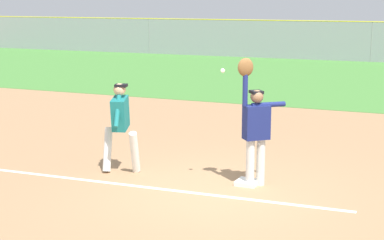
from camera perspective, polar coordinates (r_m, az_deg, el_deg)
ground_plane at (r=10.44m, az=2.57°, el=-6.89°), size 74.46×74.46×0.00m
outfield_grass at (r=25.75m, az=14.71°, el=3.75°), size 51.34×14.80×0.01m
chalk_foul_line at (r=11.93m, az=-14.88°, el=-4.90°), size 12.00×0.45×0.01m
first_base at (r=10.91m, az=5.24°, el=-5.88°), size 0.39×0.39×0.08m
fielder at (r=10.61m, az=5.99°, el=-0.37°), size 0.77×0.65×2.28m
runner at (r=11.47m, az=-6.77°, el=-0.13°), size 0.85×0.83×1.72m
baseball at (r=10.37m, az=2.91°, el=4.67°), size 0.07×0.07×0.07m
outfield_fence at (r=32.97m, az=16.57°, el=7.09°), size 51.42×0.08×2.11m
parked_car_blue at (r=37.47m, az=10.24°, el=7.26°), size 4.49×2.30×1.25m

